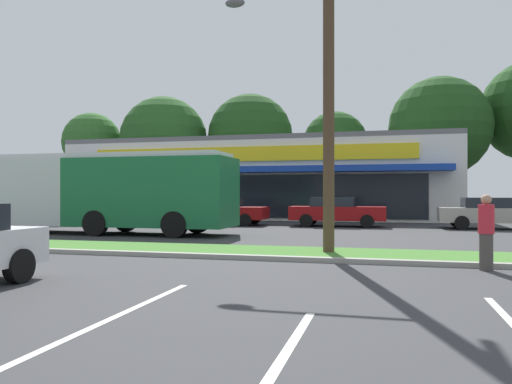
{
  "coord_description": "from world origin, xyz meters",
  "views": [
    {
      "loc": [
        6.12,
        0.58,
        1.68
      ],
      "look_at": [
        1.59,
        18.1,
        1.71
      ],
      "focal_mm": 35.47,
      "sensor_mm": 36.0,
      "label": 1
    }
  ],
  "objects_px": {
    "utility_pole": "(323,57)",
    "car_1": "(492,213)",
    "car_5": "(224,211)",
    "car_0": "(337,211)",
    "car_3": "(56,209)",
    "city_bus": "(92,191)",
    "pedestrian_by_pole": "(486,232)"
  },
  "relations": [
    {
      "from": "utility_pole",
      "to": "car_0",
      "type": "xyz_separation_m",
      "value": [
        -0.77,
        11.95,
        -4.53
      ]
    },
    {
      "from": "car_3",
      "to": "car_0",
      "type": "bearing_deg",
      "value": -172.36
    },
    {
      "from": "city_bus",
      "to": "car_3",
      "type": "xyz_separation_m",
      "value": [
        -5.29,
        4.87,
        -0.96
      ]
    },
    {
      "from": "utility_pole",
      "to": "car_1",
      "type": "bearing_deg",
      "value": 61.98
    },
    {
      "from": "city_bus",
      "to": "car_5",
      "type": "bearing_deg",
      "value": -118.63
    },
    {
      "from": "utility_pole",
      "to": "car_5",
      "type": "height_order",
      "value": "utility_pole"
    },
    {
      "from": "city_bus",
      "to": "car_5",
      "type": "xyz_separation_m",
      "value": [
        3.6,
        6.56,
        -1.05
      ]
    },
    {
      "from": "car_1",
      "to": "car_3",
      "type": "xyz_separation_m",
      "value": [
        -21.81,
        -1.92,
        0.05
      ]
    },
    {
      "from": "utility_pole",
      "to": "pedestrian_by_pole",
      "type": "bearing_deg",
      "value": -23.41
    },
    {
      "from": "utility_pole",
      "to": "car_1",
      "type": "height_order",
      "value": "utility_pole"
    },
    {
      "from": "car_5",
      "to": "car_1",
      "type": "bearing_deg",
      "value": 1.04
    },
    {
      "from": "utility_pole",
      "to": "car_3",
      "type": "distance_m",
      "value": 18.95
    },
    {
      "from": "car_0",
      "to": "car_5",
      "type": "relative_size",
      "value": 1.07
    },
    {
      "from": "city_bus",
      "to": "car_5",
      "type": "distance_m",
      "value": 7.56
    },
    {
      "from": "car_1",
      "to": "pedestrian_by_pole",
      "type": "xyz_separation_m",
      "value": [
        -2.62,
        -13.52,
        0.07
      ]
    },
    {
      "from": "car_0",
      "to": "car_5",
      "type": "height_order",
      "value": "car_0"
    },
    {
      "from": "utility_pole",
      "to": "car_0",
      "type": "relative_size",
      "value": 2.11
    },
    {
      "from": "utility_pole",
      "to": "car_0",
      "type": "height_order",
      "value": "utility_pole"
    },
    {
      "from": "pedestrian_by_pole",
      "to": "utility_pole",
      "type": "bearing_deg",
      "value": -8.08
    },
    {
      "from": "city_bus",
      "to": "pedestrian_by_pole",
      "type": "distance_m",
      "value": 15.47
    },
    {
      "from": "utility_pole",
      "to": "car_1",
      "type": "distance_m",
      "value": 14.23
    },
    {
      "from": "car_5",
      "to": "pedestrian_by_pole",
      "type": "relative_size",
      "value": 2.66
    },
    {
      "from": "car_5",
      "to": "utility_pole",
      "type": "bearing_deg",
      "value": -60.57
    },
    {
      "from": "car_0",
      "to": "car_3",
      "type": "xyz_separation_m",
      "value": [
        -14.7,
        -1.97,
        0.04
      ]
    },
    {
      "from": "car_1",
      "to": "car_5",
      "type": "bearing_deg",
      "value": -178.96
    },
    {
      "from": "car_3",
      "to": "car_5",
      "type": "xyz_separation_m",
      "value": [
        8.89,
        1.69,
        -0.08
      ]
    },
    {
      "from": "utility_pole",
      "to": "car_1",
      "type": "relative_size",
      "value": 2.11
    },
    {
      "from": "utility_pole",
      "to": "car_5",
      "type": "xyz_separation_m",
      "value": [
        -6.59,
        11.67,
        -4.57
      ]
    },
    {
      "from": "car_0",
      "to": "pedestrian_by_pole",
      "type": "xyz_separation_m",
      "value": [
        4.49,
        -13.56,
        0.07
      ]
    },
    {
      "from": "car_0",
      "to": "utility_pole",
      "type": "bearing_deg",
      "value": -86.3
    },
    {
      "from": "utility_pole",
      "to": "pedestrian_by_pole",
      "type": "relative_size",
      "value": 6.01
    },
    {
      "from": "car_1",
      "to": "car_5",
      "type": "relative_size",
      "value": 1.07
    }
  ]
}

